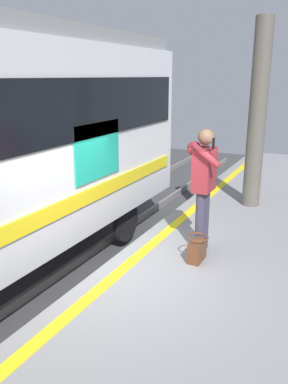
{
  "coord_description": "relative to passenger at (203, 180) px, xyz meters",
  "views": [
    {
      "loc": [
        4.18,
        2.64,
        3.45
      ],
      "look_at": [
        -0.44,
        0.3,
        1.9
      ],
      "focal_mm": 36.52,
      "sensor_mm": 36.0,
      "label": 1
    }
  ],
  "objects": [
    {
      "name": "platform",
      "position": [
        0.89,
        1.13,
        -1.55
      ],
      "size": [
        17.95,
        4.26,
        1.0
      ],
      "primitive_type": "cube",
      "color": "gray",
      "rests_on": "ground"
    },
    {
      "name": "safety_line",
      "position": [
        0.89,
        -0.7,
        -1.04
      ],
      "size": [
        17.6,
        0.16,
        0.01
      ],
      "primitive_type": "cube",
      "color": "yellow",
      "rests_on": "platform"
    },
    {
      "name": "passenger",
      "position": [
        0.0,
        0.0,
        0.0
      ],
      "size": [
        0.57,
        0.55,
        1.76
      ],
      "color": "#383347",
      "rests_on": "platform"
    },
    {
      "name": "station_column",
      "position": [
        -2.42,
        0.2,
        0.68
      ],
      "size": [
        0.33,
        0.33,
        3.46
      ],
      "primitive_type": "cylinder",
      "color": "#59544C",
      "rests_on": "platform"
    },
    {
      "name": "handbag",
      "position": [
        0.38,
        0.08,
        -0.88
      ],
      "size": [
        0.34,
        0.31,
        0.36
      ],
      "color": "#59331E",
      "rests_on": "platform"
    },
    {
      "name": "track_rail_near",
      "position": [
        0.89,
        -2.52,
        -1.97
      ],
      "size": [
        23.34,
        0.08,
        0.16
      ],
      "primitive_type": "cube",
      "color": "slate",
      "rests_on": "ground"
    },
    {
      "name": "ground_plane",
      "position": [
        0.89,
        -1.0,
        -2.05
      ],
      "size": [
        26.93,
        26.93,
        0.0
      ],
      "primitive_type": "plane",
      "color": "#3D3D3F"
    }
  ]
}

